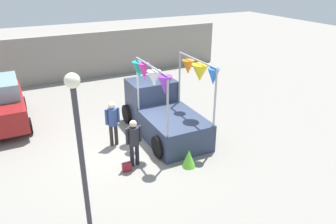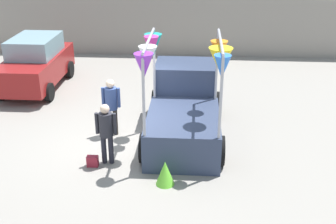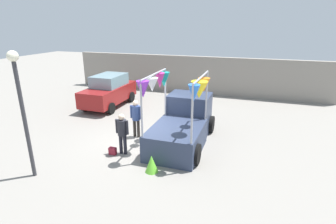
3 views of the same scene
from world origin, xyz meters
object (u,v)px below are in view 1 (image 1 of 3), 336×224
(person_customer, at_px, (134,139))
(person_vendor, at_px, (113,120))
(vendor_truck, at_px, (162,110))
(handbag, at_px, (127,167))
(folded_kite_bundle_lime, at_px, (189,159))
(parked_car, at_px, (1,103))
(street_lamp, at_px, (79,137))

(person_customer, distance_m, person_vendor, 1.60)
(vendor_truck, distance_m, handbag, 3.10)
(person_vendor, distance_m, folded_kite_bundle_lime, 3.07)
(person_vendor, bearing_deg, person_customer, -83.59)
(parked_car, height_order, person_customer, parked_car)
(person_vendor, bearing_deg, street_lamp, -115.71)
(person_vendor, relative_size, street_lamp, 0.41)
(vendor_truck, relative_size, folded_kite_bundle_lime, 6.82)
(person_vendor, height_order, folded_kite_bundle_lime, person_vendor)
(folded_kite_bundle_lime, bearing_deg, vendor_truck, 82.70)
(vendor_truck, xyz_separation_m, person_vendor, (-2.04, -0.24, 0.11))
(person_vendor, distance_m, street_lamp, 4.61)
(vendor_truck, distance_m, street_lamp, 5.95)
(folded_kite_bundle_lime, bearing_deg, person_customer, 150.21)
(handbag, relative_size, folded_kite_bundle_lime, 0.47)
(street_lamp, bearing_deg, person_vendor, 64.29)
(parked_car, bearing_deg, person_vendor, -46.28)
(parked_car, xyz_separation_m, street_lamp, (1.61, -7.53, 1.68))
(person_customer, bearing_deg, street_lamp, -131.69)
(vendor_truck, distance_m, person_vendor, 2.06)
(person_vendor, xyz_separation_m, street_lamp, (-1.87, -3.89, 1.61))
(parked_car, distance_m, person_customer, 6.38)
(handbag, bearing_deg, person_customer, 29.74)
(vendor_truck, bearing_deg, folded_kite_bundle_lime, -97.30)
(person_customer, bearing_deg, person_vendor, 96.41)
(vendor_truck, relative_size, person_customer, 2.55)
(parked_car, relative_size, person_customer, 2.49)
(vendor_truck, height_order, street_lamp, street_lamp)
(person_vendor, bearing_deg, vendor_truck, 6.83)
(person_vendor, bearing_deg, handbag, -95.49)
(street_lamp, bearing_deg, folded_kite_bundle_lime, 21.87)
(person_vendor, relative_size, handbag, 5.96)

